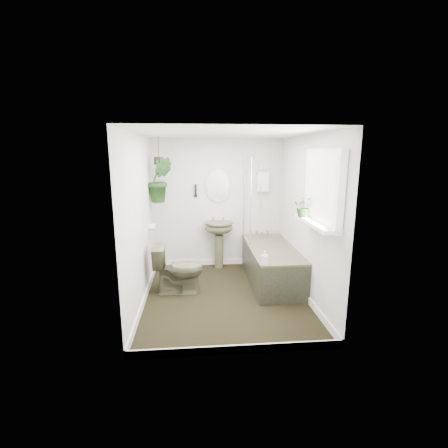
{
  "coord_description": "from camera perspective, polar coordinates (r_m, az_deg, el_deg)",
  "views": [
    {
      "loc": [
        -0.4,
        -4.38,
        2.05
      ],
      "look_at": [
        0.0,
        0.15,
        1.05
      ],
      "focal_mm": 26.0,
      "sensor_mm": 36.0,
      "label": 1
    }
  ],
  "objects": [
    {
      "name": "bathtub",
      "position": [
        5.33,
        8.33,
        -7.03
      ],
      "size": [
        0.72,
        1.72,
        0.58
      ],
      "primitive_type": null,
      "color": "#4D4C33",
      "rests_on": "floor"
    },
    {
      "name": "toilet",
      "position": [
        4.91,
        -8.01,
        -7.74
      ],
      "size": [
        0.73,
        0.42,
        0.74
      ],
      "primitive_type": "imported",
      "rotation": [
        0.0,
        0.0,
        1.56
      ],
      "color": "#4D4C33",
      "rests_on": "floor"
    },
    {
      "name": "oval_mirror",
      "position": [
        5.79,
        -1.04,
        6.95
      ],
      "size": [
        0.46,
        0.03,
        0.62
      ],
      "primitive_type": "ellipsoid",
      "color": "beige",
      "rests_on": "wall_back"
    },
    {
      "name": "pedestal_sink",
      "position": [
        5.87,
        -0.91,
        -3.67
      ],
      "size": [
        0.53,
        0.46,
        0.85
      ],
      "primitive_type": null,
      "rotation": [
        0.0,
        0.0,
        0.06
      ],
      "color": "#4D4C33",
      "rests_on": "floor"
    },
    {
      "name": "wall_front",
      "position": [
        3.13,
        2.52,
        -4.34
      ],
      "size": [
        2.3,
        0.02,
        2.3
      ],
      "primitive_type": "cube",
      "color": "silver",
      "rests_on": "ground"
    },
    {
      "name": "hanging_plant",
      "position": [
        5.38,
        -11.21,
        7.62
      ],
      "size": [
        0.44,
        0.37,
        0.73
      ],
      "primitive_type": "imported",
      "rotation": [
        0.0,
        0.0,
        0.14
      ],
      "color": "black",
      "rests_on": "ceiling"
    },
    {
      "name": "ceiling",
      "position": [
        4.41,
        0.18,
        15.78
      ],
      "size": [
        2.3,
        2.8,
        0.02
      ],
      "primitive_type": "cube",
      "color": "white",
      "rests_on": "ground"
    },
    {
      "name": "window_sill",
      "position": [
        4.03,
        15.7,
        0.18
      ],
      "size": [
        0.18,
        1.0,
        0.04
      ],
      "primitive_type": "cube",
      "color": "white",
      "rests_on": "wall_right"
    },
    {
      "name": "hanging_pot",
      "position": [
        5.36,
        -11.35,
        10.86
      ],
      "size": [
        0.16,
        0.16,
        0.12
      ],
      "primitive_type": "cylinder",
      "color": "black",
      "rests_on": "ceiling"
    },
    {
      "name": "toilet_roll_holder",
      "position": [
        5.26,
        -12.57,
        -0.54
      ],
      "size": [
        0.11,
        0.11,
        0.11
      ],
      "primitive_type": "cylinder",
      "rotation": [
        0.0,
        1.57,
        0.0
      ],
      "color": "white",
      "rests_on": "wall_left"
    },
    {
      "name": "wall_sconce",
      "position": [
        5.78,
        -5.01,
        5.9
      ],
      "size": [
        0.04,
        0.04,
        0.22
      ],
      "primitive_type": "cylinder",
      "color": "black",
      "rests_on": "wall_back"
    },
    {
      "name": "window_recess",
      "position": [
        3.99,
        17.0,
        6.1
      ],
      "size": [
        0.08,
        1.0,
        0.9
      ],
      "primitive_type": "cube",
      "color": "white",
      "rests_on": "wall_right"
    },
    {
      "name": "wall_left",
      "position": [
        4.54,
        -14.58,
        0.55
      ],
      "size": [
        0.02,
        2.8,
        2.3
      ],
      "primitive_type": "cube",
      "color": "silver",
      "rests_on": "ground"
    },
    {
      "name": "skirting",
      "position": [
        4.83,
        0.16,
        -12.05
      ],
      "size": [
        2.3,
        2.8,
        0.1
      ],
      "primitive_type": "cube",
      "color": "white",
      "rests_on": "floor"
    },
    {
      "name": "sill_plant",
      "position": [
        4.26,
        13.78,
        2.97
      ],
      "size": [
        0.29,
        0.27,
        0.26
      ],
      "primitive_type": "imported",
      "rotation": [
        0.0,
        0.0,
        -0.39
      ],
      "color": "black",
      "rests_on": "window_sill"
    },
    {
      "name": "soap_bottle",
      "position": [
        4.41,
        7.16,
        -5.88
      ],
      "size": [
        0.11,
        0.11,
        0.19
      ],
      "primitive_type": "imported",
      "rotation": [
        0.0,
        0.0,
        -0.28
      ],
      "color": "black",
      "rests_on": "bathtub"
    },
    {
      "name": "bath_screen",
      "position": [
        5.5,
        4.13,
        4.32
      ],
      "size": [
        0.04,
        0.72,
        1.4
      ],
      "primitive_type": null,
      "color": "silver",
      "rests_on": "bathtub"
    },
    {
      "name": "shower_box",
      "position": [
        5.87,
        6.83,
        7.43
      ],
      "size": [
        0.2,
        0.1,
        0.35
      ],
      "primitive_type": "cube",
      "color": "white",
      "rests_on": "wall_back"
    },
    {
      "name": "wall_right",
      "position": [
        4.74,
        14.29,
        1.06
      ],
      "size": [
        0.02,
        2.8,
        2.3
      ],
      "primitive_type": "cube",
      "color": "silver",
      "rests_on": "ground"
    },
    {
      "name": "window_blinds",
      "position": [
        3.97,
        16.4,
        6.11
      ],
      "size": [
        0.01,
        0.86,
        0.76
      ],
      "primitive_type": "cube",
      "color": "white",
      "rests_on": "wall_right"
    },
    {
      "name": "wall_back",
      "position": [
        5.87,
        -1.08,
        3.59
      ],
      "size": [
        2.3,
        0.02,
        2.3
      ],
      "primitive_type": "cube",
      "color": "silver",
      "rests_on": "ground"
    },
    {
      "name": "floor",
      "position": [
        4.86,
        0.16,
        -12.69
      ],
      "size": [
        2.3,
        2.8,
        0.02
      ],
      "primitive_type": "cube",
      "color": "black",
      "rests_on": "ground"
    }
  ]
}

